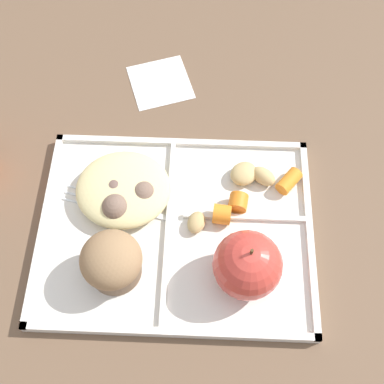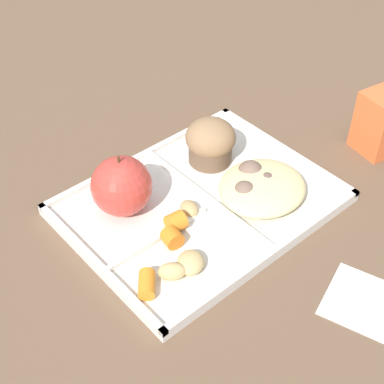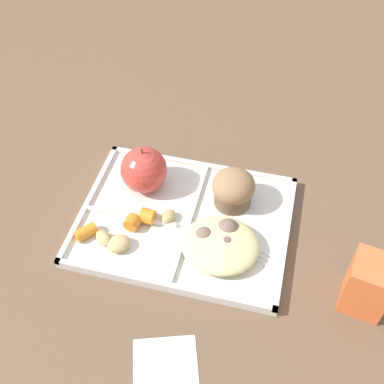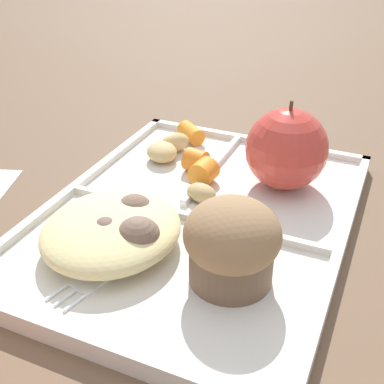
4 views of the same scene
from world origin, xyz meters
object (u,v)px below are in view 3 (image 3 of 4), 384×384
object	(u,v)px
green_apple	(144,170)
milk_carton	(368,285)
bran_muffin	(233,189)
plastic_fork	(235,246)
lunch_tray	(184,221)

from	to	relation	value
green_apple	milk_carton	bearing A→B (deg)	-19.83
green_apple	bran_muffin	world-z (taller)	green_apple
plastic_fork	milk_carton	distance (m)	0.22
plastic_fork	milk_carton	size ratio (longest dim) A/B	1.55
bran_muffin	milk_carton	size ratio (longest dim) A/B	0.76
bran_muffin	plastic_fork	distance (m)	0.10
bran_muffin	green_apple	bearing A→B (deg)	180.00
lunch_tray	plastic_fork	world-z (taller)	lunch_tray
plastic_fork	milk_carton	world-z (taller)	milk_carton
bran_muffin	milk_carton	bearing A→B (deg)	-31.67
green_apple	plastic_fork	world-z (taller)	green_apple
green_apple	plastic_fork	size ratio (longest dim) A/B	0.61
bran_muffin	plastic_fork	xyz separation A→B (m)	(0.02, -0.10, -0.03)
lunch_tray	green_apple	distance (m)	0.12
green_apple	bran_muffin	distance (m)	0.17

